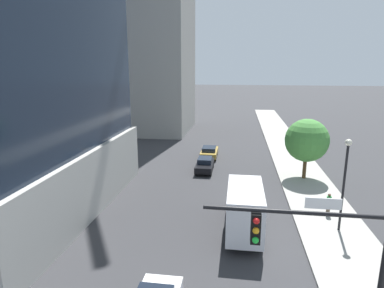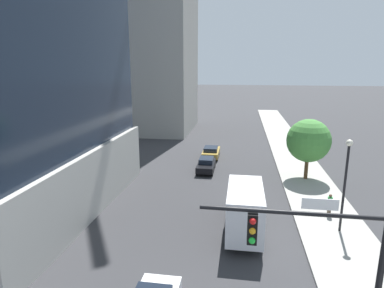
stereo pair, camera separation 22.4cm
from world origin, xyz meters
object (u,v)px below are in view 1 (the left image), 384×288
(construction_building, at_px, (153,16))
(pedestrian_green_shirt, at_px, (329,204))
(traffic_light_pole, at_px, (327,260))
(box_truck, at_px, (245,205))
(street_tree, at_px, (307,140))
(car_black, at_px, (205,165))
(car_gold, at_px, (209,152))
(street_lamp, at_px, (345,172))

(construction_building, distance_m, pedestrian_green_shirt, 42.67)
(construction_building, bearing_deg, traffic_light_pole, -69.24)
(traffic_light_pole, bearing_deg, box_truck, 102.20)
(street_tree, bearing_deg, construction_building, 131.73)
(car_black, bearing_deg, construction_building, 116.28)
(street_tree, bearing_deg, car_gold, 146.29)
(car_gold, bearing_deg, car_black, -90.00)
(street_tree, xyz_separation_m, car_gold, (-10.10, 6.74, -3.29))
(construction_building, bearing_deg, car_gold, -56.89)
(street_tree, height_order, box_truck, street_tree)
(street_lamp, distance_m, car_black, 16.26)
(traffic_light_pole, height_order, box_truck, traffic_light_pole)
(street_tree, distance_m, car_black, 10.69)
(box_truck, bearing_deg, pedestrian_green_shirt, 26.15)
(street_lamp, relative_size, street_tree, 1.06)
(traffic_light_pole, distance_m, pedestrian_green_shirt, 15.01)
(car_gold, bearing_deg, traffic_light_pole, -77.66)
(traffic_light_pole, xyz_separation_m, box_truck, (-2.35, 10.85, -3.04))
(street_tree, height_order, car_gold, street_tree)
(box_truck, bearing_deg, construction_building, 113.23)
(street_lamp, xyz_separation_m, street_tree, (-0.34, 10.68, -0.26))
(pedestrian_green_shirt, bearing_deg, construction_building, 123.67)
(pedestrian_green_shirt, bearing_deg, traffic_light_pole, -105.80)
(construction_building, height_order, street_tree, construction_building)
(traffic_light_pole, relative_size, street_tree, 1.17)
(street_lamp, bearing_deg, box_truck, -173.25)
(street_tree, relative_size, box_truck, 0.79)
(street_lamp, height_order, car_black, street_lamp)
(street_lamp, distance_m, pedestrian_green_shirt, 4.00)
(street_lamp, distance_m, car_gold, 20.61)
(traffic_light_pole, relative_size, box_truck, 0.92)
(construction_building, bearing_deg, pedestrian_green_shirt, -56.33)
(construction_building, relative_size, street_tree, 7.28)
(traffic_light_pole, bearing_deg, construction_building, 110.76)
(construction_building, bearing_deg, street_tree, -48.27)
(street_tree, relative_size, car_black, 1.41)
(car_black, distance_m, pedestrian_green_shirt, 14.09)
(pedestrian_green_shirt, bearing_deg, car_gold, 124.30)
(street_lamp, relative_size, pedestrian_green_shirt, 3.77)
(traffic_light_pole, relative_size, car_black, 1.64)
(construction_building, xyz_separation_m, car_gold, (11.11, -17.04, -18.48))
(construction_building, distance_m, car_gold, 27.48)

